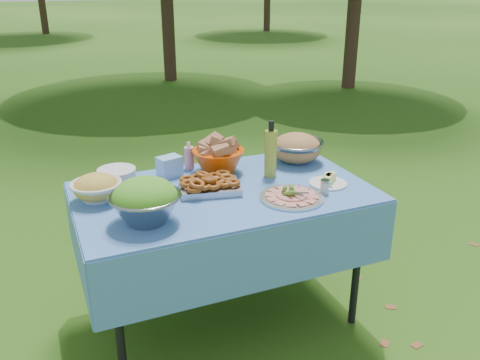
% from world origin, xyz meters
% --- Properties ---
extents(ground, '(80.00, 80.00, 0.00)m').
position_xyz_m(ground, '(0.00, 0.00, 0.00)').
color(ground, '#16380A').
rests_on(ground, ground).
extents(picnic_table, '(1.46, 0.86, 0.76)m').
position_xyz_m(picnic_table, '(0.00, 0.00, 0.38)').
color(picnic_table, '#84C9FF').
rests_on(picnic_table, ground).
extents(salad_bowl, '(0.33, 0.33, 0.20)m').
position_xyz_m(salad_bowl, '(-0.44, -0.19, 0.86)').
color(salad_bowl, gray).
rests_on(salad_bowl, picnic_table).
extents(pasta_bowl_white, '(0.31, 0.31, 0.13)m').
position_xyz_m(pasta_bowl_white, '(-0.60, 0.13, 0.83)').
color(pasta_bowl_white, silver).
rests_on(pasta_bowl_white, picnic_table).
extents(plate_stack, '(0.23, 0.23, 0.07)m').
position_xyz_m(plate_stack, '(-0.47, 0.32, 0.80)').
color(plate_stack, silver).
rests_on(plate_stack, picnic_table).
extents(wipes_box, '(0.14, 0.12, 0.11)m').
position_xyz_m(wipes_box, '(-0.20, 0.30, 0.82)').
color(wipes_box, '#90BEF2').
rests_on(wipes_box, picnic_table).
extents(sanitizer_bottle, '(0.07, 0.07, 0.15)m').
position_xyz_m(sanitizer_bottle, '(-0.06, 0.37, 0.84)').
color(sanitizer_bottle, pink).
rests_on(sanitizer_bottle, picnic_table).
extents(bread_bowl, '(0.34, 0.34, 0.19)m').
position_xyz_m(bread_bowl, '(0.07, 0.26, 0.86)').
color(bread_bowl, '#DC4805').
rests_on(bread_bowl, picnic_table).
extents(pasta_bowl_steel, '(0.37, 0.37, 0.17)m').
position_xyz_m(pasta_bowl_steel, '(0.55, 0.24, 0.84)').
color(pasta_bowl_steel, gray).
rests_on(pasta_bowl_steel, picnic_table).
extents(fried_tray, '(0.34, 0.27, 0.07)m').
position_xyz_m(fried_tray, '(-0.07, 0.02, 0.80)').
color(fried_tray, '#A9AAAE').
rests_on(fried_tray, picnic_table).
extents(charcuterie_platter, '(0.38, 0.38, 0.07)m').
position_xyz_m(charcuterie_platter, '(0.27, -0.22, 0.80)').
color(charcuterie_platter, silver).
rests_on(charcuterie_platter, picnic_table).
extents(oil_bottle, '(0.07, 0.07, 0.30)m').
position_xyz_m(oil_bottle, '(0.31, 0.09, 0.91)').
color(oil_bottle, '#9BAB32').
rests_on(oil_bottle, picnic_table).
extents(cheese_plate, '(0.26, 0.26, 0.05)m').
position_xyz_m(cheese_plate, '(0.53, -0.13, 0.79)').
color(cheese_plate, silver).
rests_on(cheese_plate, picnic_table).
extents(shaker, '(0.06, 0.06, 0.07)m').
position_xyz_m(shaker, '(0.45, -0.23, 0.80)').
color(shaker, silver).
rests_on(shaker, picnic_table).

